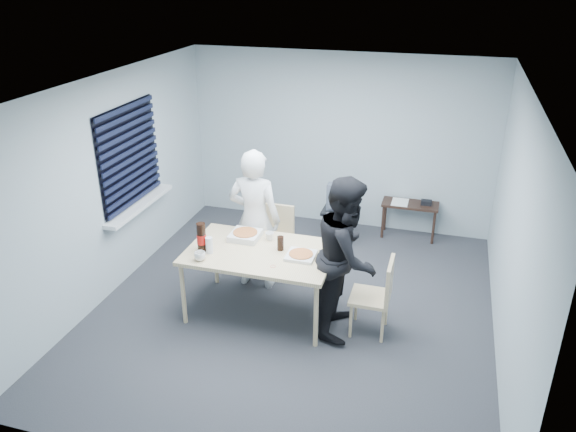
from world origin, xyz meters
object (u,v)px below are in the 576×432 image
(dining_table, at_px, (261,256))
(backpack, at_px, (337,198))
(chair_far, at_px, (276,234))
(chair_right, at_px, (379,292))
(person_black, at_px, (347,256))
(side_table, at_px, (410,208))
(soda_bottle, at_px, (201,238))
(stool, at_px, (336,217))
(person_white, at_px, (255,220))
(mug_a, at_px, (200,256))
(mug_b, at_px, (270,236))

(dining_table, relative_size, backpack, 4.29)
(dining_table, xyz_separation_m, chair_far, (-0.13, 0.98, -0.22))
(dining_table, distance_m, chair_far, 1.02)
(chair_right, distance_m, person_black, 0.52)
(side_table, distance_m, soda_bottle, 3.39)
(stool, bearing_deg, dining_table, -103.45)
(chair_far, xyz_separation_m, chair_right, (1.46, -1.02, 0.00))
(dining_table, xyz_separation_m, person_black, (0.97, -0.02, 0.15))
(chair_right, height_order, person_white, person_white)
(dining_table, relative_size, chair_right, 1.83)
(chair_right, xyz_separation_m, stool, (-0.87, 1.97, -0.09))
(side_table, relative_size, mug_a, 6.54)
(person_white, relative_size, mug_a, 14.39)
(stool, bearing_deg, chair_far, -121.69)
(person_white, xyz_separation_m, person_black, (1.24, -0.60, 0.00))
(stool, relative_size, soda_bottle, 1.60)
(backpack, xyz_separation_m, soda_bottle, (-1.09, -2.11, 0.24))
(person_black, distance_m, mug_b, 1.01)
(stool, bearing_deg, side_table, 27.70)
(side_table, relative_size, soda_bottle, 2.41)
(person_white, bearing_deg, mug_b, 134.54)
(chair_far, bearing_deg, dining_table, -82.71)
(chair_far, xyz_separation_m, person_black, (1.10, -1.00, 0.37))
(person_black, bearing_deg, chair_right, -91.78)
(soda_bottle, bearing_deg, mug_a, -72.02)
(dining_table, height_order, person_black, person_black)
(side_table, xyz_separation_m, mug_b, (-1.44, -2.17, 0.38))
(chair_far, height_order, person_white, person_white)
(mug_a, bearing_deg, chair_right, 10.51)
(side_table, height_order, mug_b, mug_b)
(side_table, bearing_deg, person_black, -100.90)
(chair_right, bearing_deg, soda_bottle, -175.76)
(mug_a, bearing_deg, mug_b, 49.69)
(soda_bottle, bearing_deg, person_white, 64.84)
(chair_right, height_order, soda_bottle, soda_bottle)
(backpack, height_order, mug_a, backpack)
(backpack, bearing_deg, mug_a, -138.06)
(dining_table, height_order, backpack, backpack)
(person_white, relative_size, mug_b, 17.70)
(person_black, bearing_deg, person_white, 64.32)
(chair_far, distance_m, backpack, 1.13)
(person_black, relative_size, backpack, 4.66)
(mug_b, bearing_deg, chair_right, -13.64)
(person_white, xyz_separation_m, mug_a, (-0.29, -0.96, -0.04))
(dining_table, relative_size, stool, 3.06)
(person_white, height_order, backpack, person_white)
(chair_far, bearing_deg, side_table, 43.07)
(chair_far, distance_m, person_white, 0.57)
(dining_table, xyz_separation_m, person_white, (-0.27, 0.58, 0.15))
(chair_far, relative_size, mug_b, 8.90)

